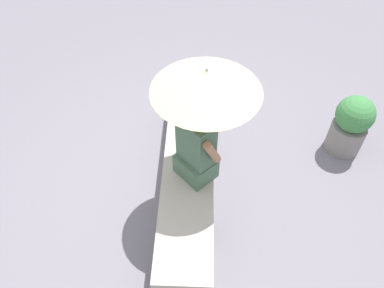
{
  "coord_description": "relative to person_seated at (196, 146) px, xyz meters",
  "views": [
    {
      "loc": [
        -2.31,
        -0.12,
        3.38
      ],
      "look_at": [
        -0.06,
        -0.04,
        0.83
      ],
      "focal_mm": 35.61,
      "sensor_mm": 36.0,
      "label": 1
    }
  ],
  "objects": [
    {
      "name": "parasol",
      "position": [
        0.09,
        -0.07,
        0.66
      ],
      "size": [
        0.89,
        0.89,
        1.18
      ],
      "color": "#B7B7BC",
      "rests_on": "stone_bench"
    },
    {
      "name": "person_seated",
      "position": [
        0.0,
        0.0,
        0.0
      ],
      "size": [
        0.48,
        0.47,
        0.9
      ],
      "color": "#47664C",
      "rests_on": "stone_bench"
    },
    {
      "name": "planter_near",
      "position": [
        0.8,
        -1.69,
        -0.49
      ],
      "size": [
        0.41,
        0.41,
        0.74
      ],
      "color": "gray",
      "rests_on": "ground"
    },
    {
      "name": "stone_bench",
      "position": [
        0.12,
        0.07,
        -0.63
      ],
      "size": [
        2.41,
        0.49,
        0.48
      ],
      "primitive_type": "cube",
      "color": "#A8A093",
      "rests_on": "ground"
    },
    {
      "name": "handbag_black",
      "position": [
        0.97,
        -0.01,
        -0.21
      ],
      "size": [
        0.23,
        0.17,
        0.37
      ],
      "color": "silver",
      "rests_on": "stone_bench"
    },
    {
      "name": "ground_plane",
      "position": [
        0.12,
        0.07,
        -0.86
      ],
      "size": [
        14.0,
        14.0,
        0.0
      ],
      "primitive_type": "plane",
      "color": "slate"
    }
  ]
}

